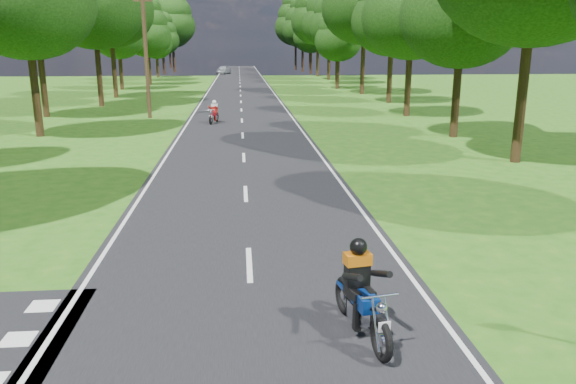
{
  "coord_description": "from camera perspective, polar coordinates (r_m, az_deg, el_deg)",
  "views": [
    {
      "loc": [
        -0.14,
        -9.43,
        4.64
      ],
      "look_at": [
        1.02,
        4.0,
        1.1
      ],
      "focal_mm": 35.0,
      "sensor_mm": 36.0,
      "label": 1
    }
  ],
  "objects": [
    {
      "name": "rider_far_red",
      "position": [
        34.65,
        -7.56,
        8.09
      ],
      "size": [
        0.91,
        1.74,
        1.38
      ],
      "primitive_type": null,
      "rotation": [
        0.0,
        0.0,
        -0.22
      ],
      "color": "maroon",
      "rests_on": "main_road"
    },
    {
      "name": "distant_car",
      "position": [
        94.14,
        -6.55,
        12.24
      ],
      "size": [
        2.67,
        4.32,
        1.37
      ],
      "primitive_type": "imported",
      "rotation": [
        0.0,
        0.0,
        -0.28
      ],
      "color": "#B1B4B8",
      "rests_on": "main_road"
    },
    {
      "name": "road_markings",
      "position": [
        57.74,
        -4.99,
        10.09
      ],
      "size": [
        7.4,
        140.0,
        0.01
      ],
      "color": "silver",
      "rests_on": "main_road"
    },
    {
      "name": "rider_near_blue",
      "position": [
        9.26,
        7.55,
        -9.77
      ],
      "size": [
        0.97,
        2.01,
        1.61
      ],
      "primitive_type": null,
      "rotation": [
        0.0,
        0.0,
        0.18
      ],
      "color": "navy",
      "rests_on": "main_road"
    },
    {
      "name": "telegraph_pole",
      "position": [
        37.89,
        -14.23,
        13.43
      ],
      "size": [
        1.2,
        0.26,
        8.0
      ],
      "color": "#382616",
      "rests_on": "ground"
    },
    {
      "name": "treeline",
      "position": [
        69.6,
        -3.82,
        17.67
      ],
      "size": [
        40.0,
        115.35,
        14.78
      ],
      "color": "black",
      "rests_on": "ground"
    },
    {
      "name": "ground",
      "position": [
        10.51,
        -3.74,
        -11.52
      ],
      "size": [
        160.0,
        160.0,
        0.0
      ],
      "primitive_type": "plane",
      "color": "#235914",
      "rests_on": "ground"
    },
    {
      "name": "main_road",
      "position": [
        59.61,
        -4.86,
        10.22
      ],
      "size": [
        7.0,
        140.0,
        0.02
      ],
      "primitive_type": "cube",
      "color": "black",
      "rests_on": "ground"
    }
  ]
}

